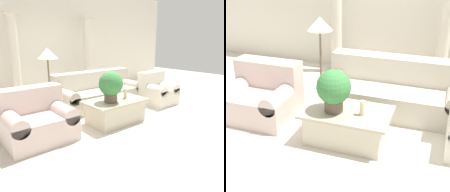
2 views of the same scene
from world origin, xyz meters
The scene contains 11 objects.
ground_plane centered at (0.00, 0.00, 0.00)m, with size 16.00×16.00×0.00m, color silver.
wall_back centered at (0.00, 2.67, 1.60)m, with size 10.00×0.06×3.20m.
sofa_long centered at (0.52, 0.80, 0.34)m, with size 2.24×0.95×0.87m.
loveseat centered at (-1.44, -0.10, 0.35)m, with size 1.10×0.95×0.87m.
coffee_table centered at (0.09, -0.38, 0.24)m, with size 1.22×0.76×0.47m.
potted_plant centered at (-0.08, -0.44, 0.81)m, with size 0.47×0.47×0.60m.
pillar_candle centered at (0.32, -0.42, 0.58)m, with size 0.08×0.08×0.21m.
floor_lamp centered at (-0.77, 0.78, 1.30)m, with size 0.42×0.42×1.49m.
column_left centered at (-1.01, 2.23, 1.18)m, with size 0.33×0.33×2.30m.
column_right centered at (1.19, 2.23, 1.18)m, with size 0.33×0.33×2.30m.
armchair centered at (1.83, -0.05, 0.34)m, with size 0.80×0.79×0.83m.
Camera 1 is at (-2.68, -3.59, 1.66)m, focal length 35.00 mm.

